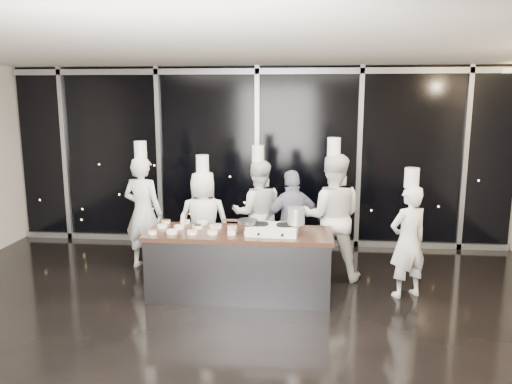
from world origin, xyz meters
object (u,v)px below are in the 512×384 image
demo_counter (239,264)px  chef_right (332,216)px  stove (272,229)px  frying_pan (247,221)px  chef_side (408,240)px  chef_center (258,213)px  chef_far_left (143,212)px  guest (293,223)px  chef_left (204,221)px  stock_pot (296,216)px

demo_counter → chef_right: 1.58m
stove → frying_pan: size_ratio=1.44×
frying_pan → chef_side: size_ratio=0.27×
frying_pan → chef_right: 1.46m
chef_side → demo_counter: bearing=-20.8°
frying_pan → chef_center: chef_center is taller
chef_far_left → guest: bearing=-169.4°
frying_pan → chef_far_left: bearing=151.8°
frying_pan → chef_right: bearing=41.3°
stove → chef_left: (-1.11, 0.95, -0.16)m
stock_pot → guest: (-0.07, 0.96, -0.35)m
chef_center → chef_side: bearing=145.3°
stock_pot → chef_right: (0.51, 0.91, -0.21)m
chef_far_left → guest: 2.33m
chef_center → guest: chef_center is taller
stock_pot → chef_center: chef_center is taller
stove → chef_left: size_ratio=0.37×
frying_pan → stock_pot: 0.64m
stove → frying_pan: frying_pan is taller
stock_pot → chef_far_left: 2.64m
demo_counter → chef_left: bearing=127.1°
chef_left → chef_side: 2.98m
stock_pot → chef_far_left: (-2.39, 1.08, -0.24)m
chef_far_left → chef_right: (2.90, -0.17, 0.03)m
chef_far_left → chef_side: bearing=-177.9°
chef_right → chef_far_left: bearing=-0.8°
demo_counter → stove: stove is taller
frying_pan → chef_center: (0.01, 1.36, -0.20)m
stove → chef_center: size_ratio=0.35×
chef_side → chef_left: bearing=-39.1°
stove → chef_center: chef_center is taller
chef_far_left → chef_center: 1.79m
guest → chef_far_left: bearing=-23.9°
stove → chef_left: 1.47m
chef_center → chef_right: size_ratio=0.92×
frying_pan → stock_pot: (0.64, -0.01, 0.09)m
frying_pan → chef_far_left: 2.06m
stove → chef_right: size_ratio=0.32×
stove → chef_center: (-0.32, 1.36, -0.11)m
chef_far_left → chef_left: 0.99m
chef_far_left → chef_center: bearing=-157.2°
demo_counter → chef_center: size_ratio=1.28×
stove → stock_pot: 0.36m
stock_pot → demo_counter: bearing=173.8°
stove → chef_far_left: chef_far_left is taller
stove → chef_far_left: 2.35m
stove → chef_center: bearing=106.3°
demo_counter → chef_far_left: bearing=148.8°
frying_pan → chef_right: (1.15, 0.90, -0.12)m
chef_left → chef_center: (0.79, 0.41, 0.05)m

